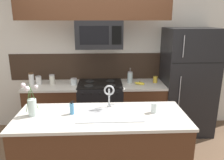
# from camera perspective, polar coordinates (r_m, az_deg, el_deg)

# --- Properties ---
(rear_partition) EXTENTS (5.20, 0.10, 2.60)m
(rear_partition) POSITION_cam_1_polar(r_m,az_deg,el_deg) (4.06, 1.08, 5.84)
(rear_partition) COLOR silver
(rear_partition) RESTS_ON ground
(splash_band) EXTENTS (3.25, 0.01, 0.48)m
(splash_band) POSITION_cam_1_polar(r_m,az_deg,el_deg) (4.02, -3.15, 3.55)
(splash_band) COLOR #332319
(splash_band) RESTS_ON rear_partition
(back_counter_left) EXTENTS (0.91, 0.65, 0.91)m
(back_counter_left) POSITION_cam_1_polar(r_m,az_deg,el_deg) (4.02, -14.91, -7.38)
(back_counter_left) COLOR #4C2B19
(back_counter_left) RESTS_ON ground
(back_counter_right) EXTENTS (0.76, 0.65, 0.91)m
(back_counter_right) POSITION_cam_1_polar(r_m,az_deg,el_deg) (3.99, 7.78, -7.16)
(back_counter_right) COLOR #4C2B19
(back_counter_right) RESTS_ON ground
(stove_range) EXTENTS (0.76, 0.64, 0.93)m
(stove_range) POSITION_cam_1_polar(r_m,az_deg,el_deg) (3.93, -3.04, -7.33)
(stove_range) COLOR black
(stove_range) RESTS_ON ground
(microwave) EXTENTS (0.74, 0.40, 0.44)m
(microwave) POSITION_cam_1_polar(r_m,az_deg,el_deg) (3.60, -3.34, 11.80)
(microwave) COLOR black
(upper_cabinet_band) EXTENTS (2.37, 0.34, 0.60)m
(upper_cabinet_band) POSITION_cam_1_polar(r_m,az_deg,el_deg) (3.57, -4.83, 20.09)
(upper_cabinet_band) COLOR #4C2B19
(refrigerator) EXTENTS (0.86, 0.74, 1.85)m
(refrigerator) POSITION_cam_1_polar(r_m,az_deg,el_deg) (4.07, 19.00, -0.42)
(refrigerator) COLOR black
(refrigerator) RESTS_ON ground
(storage_jar_tall) EXTENTS (0.09, 0.09, 0.21)m
(storage_jar_tall) POSITION_cam_1_polar(r_m,az_deg,el_deg) (3.94, -20.30, 0.28)
(storage_jar_tall) COLOR silver
(storage_jar_tall) RESTS_ON back_counter_left
(storage_jar_medium) EXTENTS (0.10, 0.10, 0.15)m
(storage_jar_medium) POSITION_cam_1_polar(r_m,az_deg,el_deg) (3.93, -18.61, -0.07)
(storage_jar_medium) COLOR silver
(storage_jar_medium) RESTS_ON back_counter_left
(storage_jar_short) EXTENTS (0.09, 0.09, 0.17)m
(storage_jar_short) POSITION_cam_1_polar(r_m,az_deg,el_deg) (3.88, -15.38, 0.13)
(storage_jar_short) COLOR silver
(storage_jar_short) RESTS_ON back_counter_left
(storage_jar_squat) EXTENTS (0.11, 0.11, 0.11)m
(storage_jar_squat) POSITION_cam_1_polar(r_m,az_deg,el_deg) (3.78, -9.94, -0.39)
(storage_jar_squat) COLOR silver
(storage_jar_squat) RESTS_ON back_counter_left
(banana_bunch) EXTENTS (0.19, 0.12, 0.07)m
(banana_bunch) POSITION_cam_1_polar(r_m,az_deg,el_deg) (3.76, 7.25, -0.86)
(banana_bunch) COLOR yellow
(banana_bunch) RESTS_ON back_counter_right
(french_press) EXTENTS (0.09, 0.09, 0.27)m
(french_press) POSITION_cam_1_polar(r_m,az_deg,el_deg) (3.83, 4.72, 0.72)
(french_press) COLOR silver
(french_press) RESTS_ON back_counter_right
(coffee_tin) EXTENTS (0.08, 0.08, 0.11)m
(coffee_tin) POSITION_cam_1_polar(r_m,az_deg,el_deg) (3.92, 11.27, 0.12)
(coffee_tin) COLOR gold
(coffee_tin) RESTS_ON back_counter_right
(island_counter) EXTENTS (2.01, 0.78, 0.91)m
(island_counter) POSITION_cam_1_polar(r_m,az_deg,el_deg) (2.82, -2.64, -17.49)
(island_counter) COLOR #4C2B19
(island_counter) RESTS_ON ground
(kitchen_sink) EXTENTS (0.76, 0.42, 0.16)m
(kitchen_sink) POSITION_cam_1_polar(r_m,az_deg,el_deg) (2.63, -0.58, -10.44)
(kitchen_sink) COLOR #ADAFB5
(kitchen_sink) RESTS_ON island_counter
(sink_faucet) EXTENTS (0.14, 0.14, 0.31)m
(sink_faucet) POSITION_cam_1_polar(r_m,az_deg,el_deg) (2.72, -0.74, -3.46)
(sink_faucet) COLOR #B7BABF
(sink_faucet) RESTS_ON island_counter
(dish_soap_bottle) EXTENTS (0.06, 0.05, 0.16)m
(dish_soap_bottle) POSITION_cam_1_polar(r_m,az_deg,el_deg) (2.64, -10.44, -7.34)
(dish_soap_bottle) COLOR #4C93C6
(dish_soap_bottle) RESTS_ON island_counter
(drinking_glass) EXTENTS (0.07, 0.07, 0.12)m
(drinking_glass) POSITION_cam_1_polar(r_m,az_deg,el_deg) (2.69, 10.90, -7.14)
(drinking_glass) COLOR silver
(drinking_glass) RESTS_ON island_counter
(flower_vase) EXTENTS (0.16, 0.13, 0.41)m
(flower_vase) POSITION_cam_1_polar(r_m,az_deg,el_deg) (2.70, -20.21, -6.27)
(flower_vase) COLOR silver
(flower_vase) RESTS_ON island_counter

